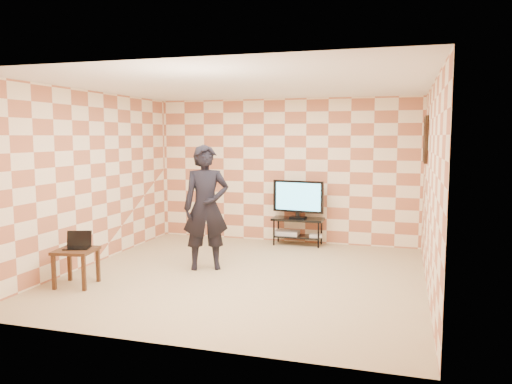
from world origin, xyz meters
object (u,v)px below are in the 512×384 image
Objects in this scene: tv_stand at (298,225)px; person at (206,207)px; tv at (298,197)px; side_table at (76,256)px.

person reaches higher than tv_stand.
person reaches higher than tv.
tv_stand is at bearing 55.06° from side_table.
tv_stand is 0.50× the size of person.
tv is (0.00, -0.00, 0.52)m from tv_stand.
person is at bearing -116.05° from tv.
tv_stand is at bearing 97.79° from tv.
tv_stand is 0.52m from tv.
tv_stand is 4.07m from side_table.
side_table is 1.95m from person.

